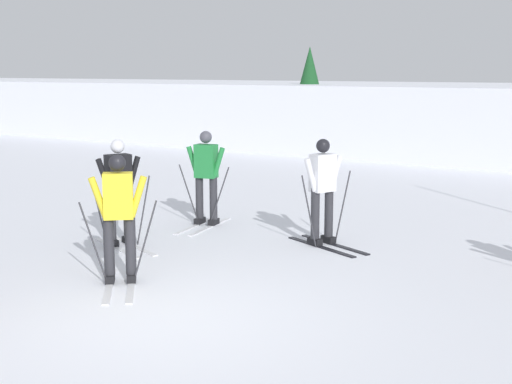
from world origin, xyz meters
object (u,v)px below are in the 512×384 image
(skier_yellow, at_px, (119,215))
(skier_white, at_px, (323,189))
(skier_black, at_px, (119,189))
(conifer_far_right, at_px, (309,87))
(skier_green, at_px, (206,175))

(skier_yellow, relative_size, skier_white, 1.00)
(skier_black, bearing_deg, conifer_far_right, 108.54)
(skier_yellow, distance_m, conifer_far_right, 17.27)
(skier_green, height_order, skier_yellow, same)
(skier_green, bearing_deg, skier_black, -94.93)
(skier_black, distance_m, conifer_far_right, 15.34)
(skier_green, relative_size, skier_white, 1.00)
(skier_black, bearing_deg, skier_yellow, -45.63)
(skier_white, height_order, conifer_far_right, conifer_far_right)
(skier_green, distance_m, conifer_far_right, 13.51)
(skier_green, xyz_separation_m, skier_black, (-0.17, -2.02, 0.00))
(skier_green, height_order, conifer_far_right, conifer_far_right)
(skier_yellow, relative_size, conifer_far_right, 0.48)
(skier_green, bearing_deg, skier_yellow, -69.67)
(skier_green, bearing_deg, skier_white, -3.52)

